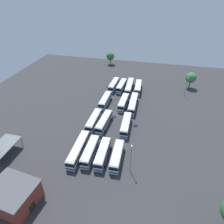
% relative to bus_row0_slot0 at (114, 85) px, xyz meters
% --- Properties ---
extents(ground_plane, '(120.66, 120.66, 0.00)m').
position_rel_bus_row0_slot0_xyz_m(ground_plane, '(21.58, 5.28, -1.78)').
color(ground_plane, '#333335').
extents(bus_row0_slot0, '(11.32, 2.93, 3.36)m').
position_rel_bus_row0_slot0_xyz_m(bus_row0_slot0, '(0.00, 0.00, 0.00)').
color(bus_row0_slot0, silver).
rests_on(bus_row0_slot0, ground_plane).
extents(bus_row0_slot1, '(10.99, 3.09, 3.36)m').
position_rel_bus_row0_slot0_xyz_m(bus_row0_slot1, '(0.22, 3.62, -0.00)').
color(bus_row0_slot1, silver).
rests_on(bus_row0_slot1, ground_plane).
extents(bus_row0_slot2, '(13.63, 2.89, 3.36)m').
position_rel_bus_row0_slot0_xyz_m(bus_row0_slot2, '(0.07, 7.23, 0.00)').
color(bus_row0_slot2, silver).
rests_on(bus_row0_slot2, ground_plane).
extents(bus_row0_slot3, '(11.40, 3.15, 3.36)m').
position_rel_bus_row0_slot0_xyz_m(bus_row0_slot3, '(0.00, 11.15, 0.00)').
color(bus_row0_slot3, silver).
rests_on(bus_row0_slot3, ground_plane).
extents(bus_row1_slot0, '(11.11, 2.67, 3.36)m').
position_rel_bus_row0_slot0_xyz_m(bus_row1_slot0, '(14.57, -0.17, -0.00)').
color(bus_row1_slot0, silver).
rests_on(bus_row1_slot0, ground_plane).
extents(bus_row1_slot2, '(10.62, 2.73, 3.36)m').
position_rel_bus_row0_slot0_xyz_m(bus_row1_slot2, '(14.39, 7.22, -0.00)').
color(bus_row1_slot2, silver).
rests_on(bus_row1_slot2, ground_plane).
extents(bus_row1_slot3, '(13.62, 2.83, 3.36)m').
position_rel_bus_row0_slot0_xyz_m(bus_row1_slot3, '(14.35, 11.02, 0.00)').
color(bus_row1_slot3, silver).
rests_on(bus_row1_slot3, ground_plane).
extents(bus_row2_slot0, '(11.33, 2.61, 3.36)m').
position_rel_bus_row0_slot0_xyz_m(bus_row2_slot0, '(28.67, -0.40, 0.00)').
color(bus_row2_slot0, silver).
rests_on(bus_row2_slot0, ground_plane).
extents(bus_row2_slot1, '(11.54, 3.22, 3.36)m').
position_rel_bus_row0_slot0_xyz_m(bus_row2_slot1, '(28.63, 3.21, 0.00)').
color(bus_row2_slot1, silver).
rests_on(bus_row2_slot1, ground_plane).
extents(bus_row2_slot3, '(11.28, 3.00, 3.36)m').
position_rel_bus_row0_slot0_xyz_m(bus_row2_slot3, '(28.44, 10.70, -0.00)').
color(bus_row2_slot3, silver).
rests_on(bus_row2_slot3, ground_plane).
extents(bus_row3_slot0, '(13.62, 2.83, 3.36)m').
position_rel_bus_row0_slot0_xyz_m(bus_row3_slot0, '(42.86, -0.39, 0.00)').
color(bus_row3_slot0, silver).
rests_on(bus_row3_slot0, ground_plane).
extents(bus_row3_slot1, '(10.95, 2.73, 3.36)m').
position_rel_bus_row0_slot0_xyz_m(bus_row3_slot1, '(42.99, 3.10, -0.00)').
color(bus_row3_slot1, silver).
rests_on(bus_row3_slot1, ground_plane).
extents(bus_row3_slot2, '(10.81, 2.87, 3.36)m').
position_rel_bus_row0_slot0_xyz_m(bus_row3_slot2, '(43.02, 6.76, -0.00)').
color(bus_row3_slot2, silver).
rests_on(bus_row3_slot2, ground_plane).
extents(bus_row3_slot3, '(10.59, 2.95, 3.36)m').
position_rel_bus_row0_slot0_xyz_m(bus_row3_slot3, '(42.97, 10.85, -0.00)').
color(bus_row3_slot3, silver).
rests_on(bus_row3_slot3, ground_plane).
extents(depot_building, '(9.88, 10.98, 5.24)m').
position_rel_bus_row0_slot0_xyz_m(depot_building, '(60.72, -8.61, 0.86)').
color(depot_building, maroon).
rests_on(depot_building, ground_plane).
extents(maintenance_shelter, '(10.22, 5.59, 3.41)m').
position_rel_bus_row0_slot0_xyz_m(maintenance_shelter, '(48.46, -20.79, 1.46)').
color(maintenance_shelter, slate).
rests_on(maintenance_shelter, ground_plane).
extents(lamp_post_far_corner, '(0.56, 0.28, 8.51)m').
position_rel_bus_row0_slot0_xyz_m(lamp_post_far_corner, '(0.31, 31.16, 2.89)').
color(lamp_post_far_corner, slate).
rests_on(lamp_post_far_corner, ground_plane).
extents(lamp_post_near_entrance, '(0.56, 0.28, 8.96)m').
position_rel_bus_row0_slot0_xyz_m(lamp_post_near_entrance, '(45.75, 14.97, 3.12)').
color(lamp_post_near_entrance, slate).
rests_on(lamp_post_near_entrance, ground_plane).
extents(tree_northwest, '(4.58, 4.58, 7.17)m').
position_rel_bus_row0_slot0_xyz_m(tree_northwest, '(-30.31, -9.13, 3.08)').
color(tree_northwest, brown).
rests_on(tree_northwest, ground_plane).
extents(tree_north_edge, '(4.75, 4.75, 7.48)m').
position_rel_bus_row0_slot0_xyz_m(tree_north_edge, '(-8.77, 33.80, 3.30)').
color(tree_north_edge, brown).
rests_on(tree_north_edge, ground_plane).
extents(puddle_front_lane, '(1.59, 1.59, 0.01)m').
position_rel_bus_row0_slot0_xyz_m(puddle_front_lane, '(-1.00, -3.28, -1.77)').
color(puddle_front_lane, black).
rests_on(puddle_front_lane, ground_plane).
extents(puddle_centre_drain, '(1.76, 1.76, 0.01)m').
position_rel_bus_row0_slot0_xyz_m(puddle_centre_drain, '(26.10, 13.67, -1.77)').
color(puddle_centre_drain, black).
rests_on(puddle_centre_drain, ground_plane).
extents(puddle_near_shelter, '(2.09, 2.09, 0.01)m').
position_rel_bus_row0_slot0_xyz_m(puddle_near_shelter, '(22.61, 5.29, -1.77)').
color(puddle_near_shelter, black).
rests_on(puddle_near_shelter, ground_plane).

